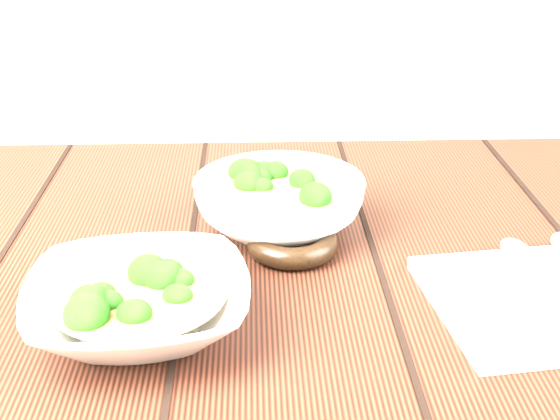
# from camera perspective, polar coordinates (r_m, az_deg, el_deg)

# --- Properties ---
(table) EXTENTS (1.20, 0.80, 0.75)m
(table) POSITION_cam_1_polar(r_m,az_deg,el_deg) (0.87, -5.14, -11.43)
(table) COLOR #33170E
(table) RESTS_ON ground
(soup_bowl_front) EXTENTS (0.22, 0.22, 0.06)m
(soup_bowl_front) POSITION_cam_1_polar(r_m,az_deg,el_deg) (0.71, -10.33, -6.70)
(soup_bowl_front) COLOR silver
(soup_bowl_front) RESTS_ON table
(soup_bowl_back) EXTENTS (0.24, 0.24, 0.07)m
(soup_bowl_back) POSITION_cam_1_polar(r_m,az_deg,el_deg) (0.88, -0.06, 0.58)
(soup_bowl_back) COLOR silver
(soup_bowl_back) RESTS_ON table
(trivet) EXTENTS (0.12, 0.12, 0.02)m
(trivet) POSITION_cam_1_polar(r_m,az_deg,el_deg) (0.84, 0.91, -2.42)
(trivet) COLOR black
(trivet) RESTS_ON table
(napkin) EXTENTS (0.25, 0.22, 0.01)m
(napkin) POSITION_cam_1_polar(r_m,az_deg,el_deg) (0.79, 19.55, -6.18)
(napkin) COLOR beige
(napkin) RESTS_ON table
(spoon_left) EXTENTS (0.03, 0.19, 0.01)m
(spoon_left) POSITION_cam_1_polar(r_m,az_deg,el_deg) (0.82, 17.63, -4.00)
(spoon_left) COLOR beige
(spoon_left) RESTS_ON napkin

